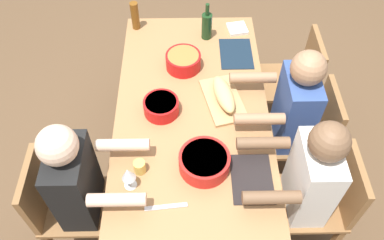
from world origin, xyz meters
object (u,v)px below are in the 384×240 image
Objects in this scene: chair_far_left at (61,203)px; diner_near_left at (303,182)px; napkin_stack at (237,29)px; chair_near_center at (309,132)px; wine_bottle at (207,25)px; wine_glass at (128,175)px; dining_table at (192,117)px; diner_far_left at (83,185)px; serving_bowl_greens at (161,106)px; chair_near_left at (325,199)px; chair_near_right at (295,78)px; cup_far_left at (140,167)px; serving_bowl_pasta at (204,161)px; diner_near_center at (288,112)px; cutting_board at (223,100)px; beer_bottle at (135,16)px; bread_loaf at (224,94)px; serving_bowl_fruit at (183,60)px.

diner_near_left is at bearing -90.00° from chair_far_left.
chair_near_center is at bearing -150.05° from napkin_stack.
chair_far_left is at bearing 138.04° from napkin_stack.
wine_bottle reaches higher than wine_glass.
dining_table is at bearing -32.72° from wine_glass.
diner_far_left is 0.67m from serving_bowl_greens.
chair_near_right is at bearing 0.00° from chair_near_left.
cup_far_left is (-0.43, 0.11, -0.01)m from serving_bowl_greens.
chair_near_center is 1.54m from diner_far_left.
diner_near_left is 0.58m from serving_bowl_pasta.
wine_bottle is at bearing 35.66° from diner_near_center.
serving_bowl_greens is (0.50, 0.82, 0.10)m from diner_near_left.
chair_near_left reaches higher than napkin_stack.
chair_near_right is at bearing -10.13° from diner_near_left.
cutting_board reaches higher than dining_table.
dining_table is at bearing 122.46° from chair_near_right.
serving_bowl_greens is 0.41m from cutting_board.
chair_near_right is at bearing 0.00° from chair_near_center.
diner_near_center reaches higher than beer_bottle.
chair_far_left is 1.20m from cutting_board.
napkin_stack is (0.78, -0.36, 0.09)m from dining_table.
serving_bowl_pasta is 0.52m from bread_loaf.
serving_bowl_pasta is at bearing 164.09° from bread_loaf.
serving_bowl_pasta is at bearing -83.03° from diner_far_left.
beer_bottle is at bearing 20.68° from serving_bowl_pasta.
cup_far_left is (0.06, -0.32, 0.08)m from diner_far_left.
chair_near_center is 0.71× the size of diner_near_center.
beer_bottle is at bearing 86.93° from napkin_stack.
diner_near_center is at bearing -161.15° from napkin_stack.
chair_near_center is 3.82× the size of serving_bowl_greens.
cup_far_left reaches higher than dining_table.
chair_near_center reaches higher than serving_bowl_pasta.
chair_near_center reaches higher than serving_bowl_fruit.
serving_bowl_greens is 0.87m from beer_bottle.
chair_near_right reaches higher than serving_bowl_fruit.
serving_bowl_pasta reaches higher than serving_bowl_greens.
cup_far_left reaches higher than napkin_stack.
serving_bowl_pasta is at bearing 141.67° from chair_near_right.
wine_bottle is 0.27m from napkin_stack.
diner_near_center is 1.00× the size of diner_near_left.
chair_near_left is at bearing -133.89° from bread_loaf.
chair_near_center is 0.69m from bread_loaf.
wine_glass is at bearing 163.61° from serving_bowl_greens.
bread_loaf reaches higher than serving_bowl_greens.
diner_far_left is at bearing 142.86° from napkin_stack.
cup_far_left is (-0.45, 0.30, 0.12)m from dining_table.
beer_bottle reaches higher than serving_bowl_fruit.
chair_near_center is 1.52m from beer_bottle.
diner_far_left reaches higher than chair_far_left.
serving_bowl_pasta is 0.72× the size of cutting_board.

